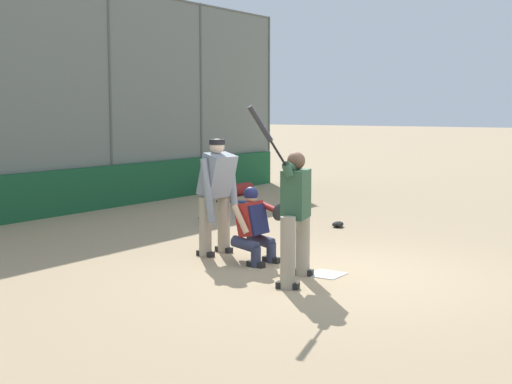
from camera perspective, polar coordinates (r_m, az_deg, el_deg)
The scene contains 9 objects.
ground_plane at distance 9.48m, azimuth 5.62°, elevation -6.61°, with size 160.00×160.00×0.00m, color tan.
home_plate_marker at distance 9.48m, azimuth 5.62°, elevation -6.57°, with size 0.43×0.43×0.01m, color white.
batter_at_plate at distance 8.90m, azimuth 3.16°, elevation -1.57°, with size 1.13×0.55×2.22m.
catcher_behind_plate at distance 10.02m, azimuth -0.04°, elevation -2.59°, with size 0.57×0.68×1.09m.
umpire_home at distance 10.59m, azimuth -3.17°, elevation -0.05°, with size 0.70×0.47×1.74m.
spare_bat_near_backstop at distance 13.58m, azimuth -4.34°, elevation -2.44°, with size 0.67×0.64×0.07m.
spare_bat_by_padding at distance 16.55m, azimuth -1.50°, elevation -0.79°, with size 0.34×0.76×0.07m.
fielding_glove_on_dirt at distance 13.27m, azimuth 6.59°, elevation -2.59°, with size 0.29×0.22×0.10m.
equipment_bag_dugout_side at distance 17.97m, azimuth -1.54°, elevation 0.18°, with size 1.31×0.30×0.30m.
Camera 1 is at (8.14, 4.36, 2.16)m, focal length 50.00 mm.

